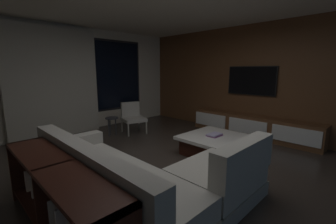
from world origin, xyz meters
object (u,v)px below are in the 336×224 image
sectional_couch (142,181)px  side_stool (112,121)px  coffee_table (216,145)px  book_stack_on_coffee_table (214,135)px  accent_chair_near_window (133,116)px  console_table_behind_couch (57,196)px  media_console (253,127)px  mounted_tv (251,81)px

sectional_couch → side_stool: (1.27, 2.79, 0.08)m
coffee_table → book_stack_on_coffee_table: 0.20m
accent_chair_near_window → console_table_behind_couch: (-2.74, -2.55, -0.02)m
media_console → console_table_behind_couch: (-4.55, -0.14, 0.17)m
coffee_table → console_table_behind_couch: size_ratio=0.55×
book_stack_on_coffee_table → console_table_behind_couch: console_table_behind_couch is taller
sectional_couch → accent_chair_near_window: bearing=55.8°
sectional_couch → mounted_tv: size_ratio=2.06×
side_stool → console_table_behind_couch: 3.44m
book_stack_on_coffee_table → sectional_couch: bearing=-171.4°
side_stool → media_console: 3.45m
accent_chair_near_window → sectional_couch: bearing=-124.2°
book_stack_on_coffee_table → media_console: size_ratio=0.09×
coffee_table → side_stool: size_ratio=2.52×
sectional_couch → console_table_behind_couch: 0.93m
coffee_table → media_console: 1.63m
sectional_couch → mounted_tv: 4.00m
book_stack_on_coffee_table → coffee_table: bearing=-81.4°
sectional_couch → accent_chair_near_window: 3.25m
side_stool → mounted_tv: size_ratio=0.38×
mounted_tv → media_console: bearing=-132.4°
sectional_couch → media_console: 3.65m
sectional_couch → book_stack_on_coffee_table: (2.01, 0.30, 0.09)m
mounted_tv → console_table_behind_couch: mounted_tv is taller
sectional_couch → side_stool: size_ratio=5.43×
sectional_couch → coffee_table: size_ratio=2.16×
media_console → console_table_behind_couch: console_table_behind_couch is taller
accent_chair_near_window → console_table_behind_couch: accent_chair_near_window is taller
console_table_behind_couch → mounted_tv: bearing=4.1°
book_stack_on_coffee_table → side_stool: side_stool is taller
side_stool → media_console: bearing=-46.6°
media_console → book_stack_on_coffee_table: bearing=179.1°
coffee_table → console_table_behind_couch: console_table_behind_couch is taller
book_stack_on_coffee_table → mounted_tv: 2.06m
book_stack_on_coffee_table → mounted_tv: mounted_tv is taller
side_stool → media_console: (2.37, -2.51, -0.12)m
side_stool → mounted_tv: mounted_tv is taller
book_stack_on_coffee_table → console_table_behind_couch: 2.93m
media_console → sectional_couch: bearing=-175.6°
side_stool → accent_chair_near_window: bearing=-10.7°
book_stack_on_coffee_table → console_table_behind_couch: bearing=-176.7°
book_stack_on_coffee_table → accent_chair_near_window: (-0.19, 2.38, 0.05)m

